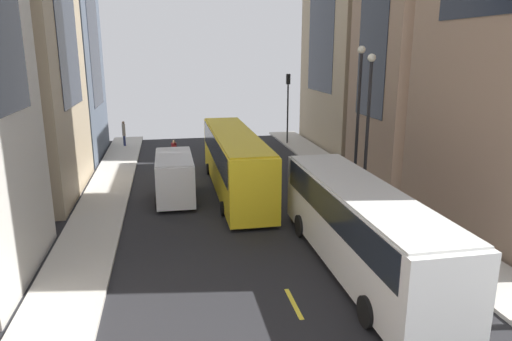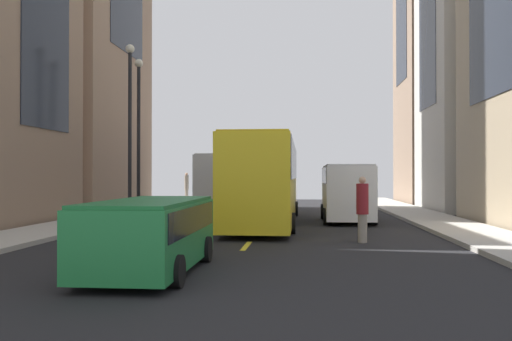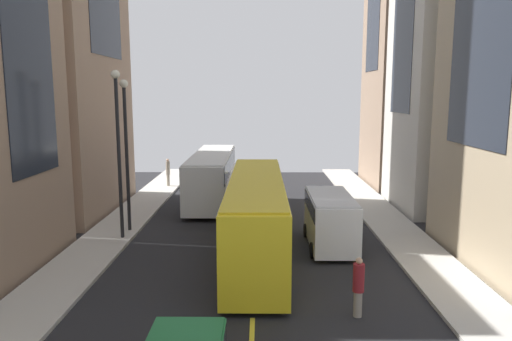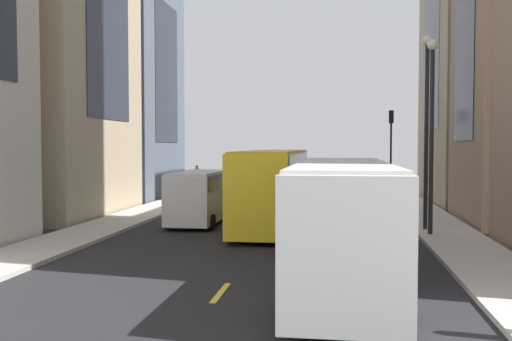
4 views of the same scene
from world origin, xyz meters
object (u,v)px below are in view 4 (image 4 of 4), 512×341
(streetcar_yellow, at_px, (275,180))
(car_green_0, at_px, (317,187))
(pedestrian_crossing_near, at_px, (230,190))
(delivery_van_white, at_px, (198,193))
(pedestrian_crossing_mid, at_px, (197,178))
(traffic_light_near_corner, at_px, (391,137))
(city_bus_white, at_px, (343,209))

(streetcar_yellow, bearing_deg, car_green_0, -97.76)
(car_green_0, bearing_deg, pedestrian_crossing_near, 47.47)
(delivery_van_white, relative_size, pedestrian_crossing_near, 2.50)
(pedestrian_crossing_mid, bearing_deg, traffic_light_near_corner, 53.34)
(streetcar_yellow, distance_m, pedestrian_crossing_near, 7.46)
(streetcar_yellow, relative_size, delivery_van_white, 2.63)
(streetcar_yellow, xyz_separation_m, delivery_van_white, (3.61, 0.97, -0.61))
(car_green_0, height_order, traffic_light_near_corner, traffic_light_near_corner)
(car_green_0, distance_m, traffic_light_near_corner, 6.35)
(car_green_0, xyz_separation_m, pedestrian_crossing_mid, (9.30, -2.66, 0.42))
(pedestrian_crossing_mid, distance_m, traffic_light_near_corner, 14.83)
(streetcar_yellow, bearing_deg, traffic_light_near_corner, -116.84)
(streetcar_yellow, bearing_deg, pedestrian_crossing_mid, -62.61)
(car_green_0, relative_size, pedestrian_crossing_near, 2.31)
(pedestrian_crossing_mid, relative_size, traffic_light_near_corner, 0.35)
(city_bus_white, relative_size, pedestrian_crossing_near, 5.78)
(streetcar_yellow, distance_m, traffic_light_near_corner, 15.22)
(delivery_van_white, bearing_deg, pedestrian_crossing_mid, -75.59)
(car_green_0, distance_m, pedestrian_crossing_near, 7.59)
(car_green_0, bearing_deg, city_bus_white, 93.77)
(pedestrian_crossing_near, distance_m, pedestrian_crossing_mid, 9.25)
(city_bus_white, bearing_deg, streetcar_yellow, -74.23)
(car_green_0, relative_size, pedestrian_crossing_mid, 2.18)
(car_green_0, xyz_separation_m, pedestrian_crossing_near, (5.13, 5.59, 0.17))
(city_bus_white, xyz_separation_m, delivery_van_white, (6.80, -10.34, -0.50))
(delivery_van_white, relative_size, pedestrian_crossing_mid, 2.37)
(delivery_van_white, height_order, traffic_light_near_corner, traffic_light_near_corner)
(pedestrian_crossing_near, distance_m, traffic_light_near_corner, 12.81)
(pedestrian_crossing_mid, height_order, traffic_light_near_corner, traffic_light_near_corner)
(car_green_0, height_order, pedestrian_crossing_mid, pedestrian_crossing_mid)
(delivery_van_white, relative_size, traffic_light_near_corner, 0.84)
(traffic_light_near_corner, bearing_deg, delivery_van_white, 54.15)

